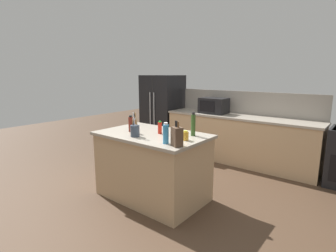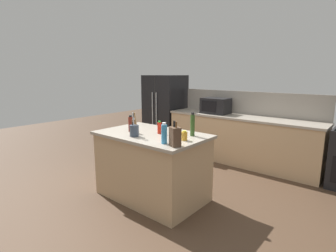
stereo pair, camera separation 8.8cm
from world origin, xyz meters
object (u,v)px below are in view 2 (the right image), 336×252
at_px(vinegar_bottle, 131,124).
at_px(dish_soap_bottle, 164,134).
at_px(pepper_grinder, 134,126).
at_px(refrigerator, 165,111).
at_px(honey_jar, 184,136).
at_px(knife_block, 175,136).
at_px(utensil_crock, 134,130).
at_px(olive_oil_bottle, 193,125).
at_px(soy_sauce_bottle, 132,124).
at_px(hot_sauce_bottle, 159,128).
at_px(microwave, 216,106).

bearing_deg(vinegar_bottle, dish_soap_bottle, -13.28).
distance_m(dish_soap_bottle, pepper_grinder, 0.72).
relative_size(refrigerator, dish_soap_bottle, 6.78).
height_order(honey_jar, vinegar_bottle, vinegar_bottle).
bearing_deg(pepper_grinder, knife_block, -11.38).
distance_m(utensil_crock, pepper_grinder, 0.22).
bearing_deg(knife_block, vinegar_bottle, -164.01).
distance_m(utensil_crock, vinegar_bottle, 0.31).
bearing_deg(olive_oil_bottle, pepper_grinder, -152.97).
relative_size(utensil_crock, pepper_grinder, 1.55).
relative_size(soy_sauce_bottle, vinegar_bottle, 0.75).
bearing_deg(refrigerator, soy_sauce_bottle, -60.16).
bearing_deg(vinegar_bottle, honey_jar, 5.40).
distance_m(hot_sauce_bottle, honey_jar, 0.49).
xyz_separation_m(knife_block, hot_sauce_bottle, (-0.56, 0.36, -0.03)).
xyz_separation_m(soy_sauce_bottle, honey_jar, (0.97, -0.01, -0.03)).
xyz_separation_m(dish_soap_bottle, honey_jar, (0.09, 0.27, -0.06)).
bearing_deg(microwave, hot_sauce_bottle, -80.60).
bearing_deg(vinegar_bottle, hot_sauce_bottle, 22.30).
xyz_separation_m(utensil_crock, olive_oil_bottle, (0.57, 0.52, 0.07)).
xyz_separation_m(olive_oil_bottle, vinegar_bottle, (-0.82, -0.35, -0.04)).
relative_size(knife_block, vinegar_bottle, 1.24).
bearing_deg(refrigerator, dish_soap_bottle, -49.45).
distance_m(knife_block, vinegar_bottle, 0.98).
bearing_deg(microwave, olive_oil_bottle, -68.33).
bearing_deg(honey_jar, vinegar_bottle, -174.60).
xyz_separation_m(refrigerator, hot_sauce_bottle, (1.78, -2.19, 0.17)).
relative_size(dish_soap_bottle, olive_oil_bottle, 0.80).
relative_size(hot_sauce_bottle, dish_soap_bottle, 0.70).
height_order(knife_block, utensil_crock, utensil_crock).
distance_m(hot_sauce_bottle, pepper_grinder, 0.36).
height_order(knife_block, vinegar_bottle, knife_block).
height_order(soy_sauce_bottle, olive_oil_bottle, olive_oil_bottle).
bearing_deg(hot_sauce_bottle, olive_oil_bottle, 23.83).
bearing_deg(olive_oil_bottle, knife_block, -75.57).
relative_size(dish_soap_bottle, soy_sauce_bottle, 1.44).
relative_size(knife_block, soy_sauce_bottle, 1.65).
bearing_deg(microwave, vinegar_bottle, -91.21).
height_order(refrigerator, dish_soap_bottle, refrigerator).
distance_m(refrigerator, utensil_crock, 3.01).
bearing_deg(vinegar_bottle, microwave, 88.79).
distance_m(utensil_crock, olive_oil_bottle, 0.77).
height_order(utensil_crock, vinegar_bottle, utensil_crock).
distance_m(hot_sauce_bottle, dish_soap_bottle, 0.53).
xyz_separation_m(olive_oil_bottle, honey_jar, (0.07, -0.27, -0.09)).
height_order(microwave, vinegar_bottle, microwave).
bearing_deg(soy_sauce_bottle, utensil_crock, -37.49).
height_order(refrigerator, pepper_grinder, refrigerator).
height_order(knife_block, honey_jar, knife_block).
bearing_deg(pepper_grinder, microwave, 91.11).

